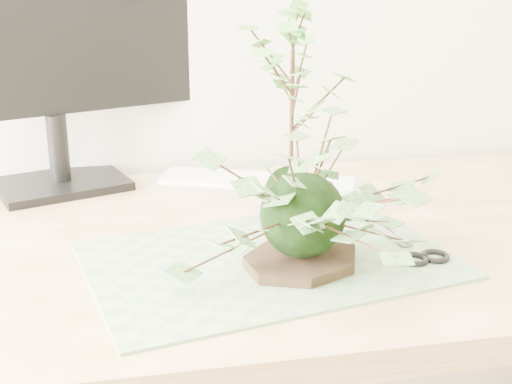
# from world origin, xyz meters

# --- Properties ---
(desk) EXTENTS (1.60, 0.70, 0.74)m
(desk) POSITION_xyz_m (0.05, 1.23, 0.65)
(desk) COLOR #DAB78A
(desk) RESTS_ON ground_plane
(cutting_mat) EXTENTS (0.55, 0.42, 0.00)m
(cutting_mat) POSITION_xyz_m (0.02, 1.13, 0.74)
(cutting_mat) COLOR gray
(cutting_mat) RESTS_ON desk
(stone_dish) EXTENTS (0.23, 0.23, 0.01)m
(stone_dish) POSITION_xyz_m (0.06, 1.10, 0.75)
(stone_dish) COLOR black
(stone_dish) RESTS_ON cutting_mat
(ivy_kokedama) EXTENTS (0.41, 0.41, 0.23)m
(ivy_kokedama) POSITION_xyz_m (0.06, 1.10, 0.87)
(ivy_kokedama) COLOR black
(ivy_kokedama) RESTS_ON stone_dish
(maple_kokedama) EXTENTS (0.19, 0.19, 0.35)m
(maple_kokedama) POSITION_xyz_m (0.09, 1.29, 0.99)
(maple_kokedama) COLOR black
(maple_kokedama) RESTS_ON desk
(keyboard) EXTENTS (0.39, 0.24, 0.01)m
(keyboard) POSITION_xyz_m (0.07, 1.46, 0.75)
(keyboard) COLOR silver
(keyboard) RESTS_ON desk
(monitor) EXTENTS (0.53, 0.23, 0.49)m
(monitor) POSITION_xyz_m (-0.28, 1.53, 1.02)
(monitor) COLOR black
(monitor) RESTS_ON desk
(scissors) EXTENTS (0.08, 0.17, 0.01)m
(scissors) POSITION_xyz_m (0.22, 1.11, 0.75)
(scissors) COLOR gray
(scissors) RESTS_ON cutting_mat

